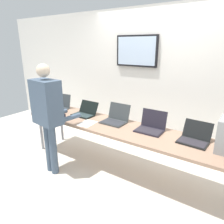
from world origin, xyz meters
TOP-DOWN VIEW (x-y plane):
  - ground at (0.00, 0.00)m, footprint 8.00×8.00m
  - back_wall at (-0.01, 1.13)m, footprint 8.00×0.11m
  - workbench at (0.00, 0.00)m, footprint 3.36×0.70m
  - laptop_station_0 at (-1.45, 0.14)m, footprint 0.36×0.34m
  - laptop_station_1 at (-0.81, 0.12)m, footprint 0.38×0.33m
  - laptop_station_2 at (-0.18, 0.13)m, footprint 0.38×0.35m
  - laptop_station_3 at (0.42, 0.14)m, footprint 0.38×0.33m
  - laptop_station_4 at (1.03, 0.12)m, footprint 0.37×0.36m
  - person at (-0.84, -0.62)m, footprint 0.49×0.63m
  - coffee_mug at (-0.95, -0.25)m, footprint 0.08×0.08m
  - paper_sheet at (-0.50, -0.17)m, footprint 0.24×0.31m

SIDE VIEW (x-z plane):
  - ground at x=0.00m, z-range -0.04..0.00m
  - workbench at x=0.00m, z-range 0.32..1.05m
  - paper_sheet at x=-0.50m, z-range 0.73..0.73m
  - coffee_mug at x=-0.95m, z-range 0.73..0.82m
  - laptop_station_1 at x=-0.81m, z-range 0.67..0.89m
  - laptop_station_4 at x=1.03m, z-range 0.67..0.90m
  - laptop_station_0 at x=-1.45m, z-range 0.66..0.92m
  - laptop_station_2 at x=-0.18m, z-range 0.65..0.93m
  - laptop_station_3 at x=0.42m, z-range 0.65..0.93m
  - person at x=-0.84m, z-range 0.17..1.83m
  - back_wall at x=-0.01m, z-range 0.01..2.56m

